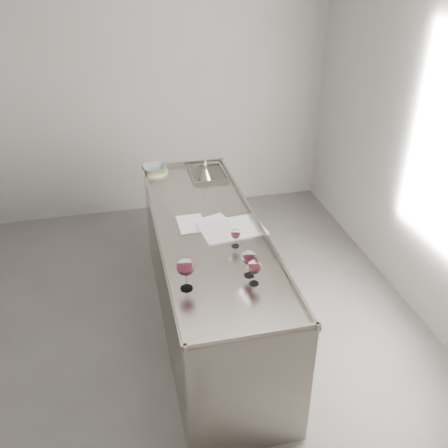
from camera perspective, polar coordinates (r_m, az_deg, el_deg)
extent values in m
cube|color=#4F4C4A|center=(3.96, -8.02, -15.40)|extent=(4.50, 5.00, 0.02)
cube|color=#969491|center=(5.49, -11.92, 14.68)|extent=(4.50, 0.02, 2.80)
cube|color=gray|center=(3.93, -1.66, -6.48)|extent=(0.75, 2.40, 0.92)
cube|color=gray|center=(3.67, -1.77, -0.56)|extent=(0.77, 2.42, 0.02)
cube|color=gray|center=(2.72, 3.33, -12.63)|extent=(0.77, 0.02, 0.03)
cube|color=gray|center=(4.71, -4.67, 6.90)|extent=(0.77, 0.02, 0.03)
cube|color=gray|center=(3.61, -7.46, -0.88)|extent=(0.02, 2.42, 0.03)
cube|color=gray|center=(3.73, 3.73, 0.41)|extent=(0.02, 2.42, 0.03)
cube|color=#595654|center=(4.50, -1.91, 5.57)|extent=(0.30, 0.38, 0.01)
cylinder|color=white|center=(3.06, -4.30, -7.31)|extent=(0.08, 0.08, 0.00)
cylinder|color=white|center=(3.03, -4.34, -6.48)|extent=(0.01, 0.01, 0.11)
ellipsoid|color=white|center=(2.97, -4.41, -4.88)|extent=(0.11, 0.11, 0.12)
cylinder|color=#3C0812|center=(2.98, -4.39, -5.28)|extent=(0.08, 0.08, 0.03)
cylinder|color=white|center=(3.10, 3.45, -6.78)|extent=(0.06, 0.06, 0.00)
cylinder|color=white|center=(3.07, 3.47, -6.14)|extent=(0.01, 0.01, 0.08)
ellipsoid|color=white|center=(3.02, 3.52, -4.90)|extent=(0.09, 0.09, 0.09)
cylinder|color=#3C080C|center=(3.04, 3.51, -5.21)|extent=(0.06, 0.06, 0.02)
cylinder|color=white|center=(3.16, 2.89, -5.85)|extent=(0.07, 0.07, 0.00)
cylinder|color=white|center=(3.14, 2.91, -5.16)|extent=(0.01, 0.01, 0.09)
ellipsoid|color=white|center=(3.09, 2.95, -3.83)|extent=(0.09, 0.09, 0.10)
cylinder|color=#340711|center=(3.10, 2.94, -4.16)|extent=(0.07, 0.07, 0.02)
cylinder|color=white|center=(3.44, 1.30, -2.52)|extent=(0.05, 0.05, 0.00)
cylinder|color=white|center=(3.43, 1.31, -2.02)|extent=(0.01, 0.01, 0.07)
ellipsoid|color=white|center=(3.39, 1.32, -1.11)|extent=(0.07, 0.07, 0.07)
cylinder|color=#380709|center=(3.40, 1.32, -1.33)|extent=(0.05, 0.05, 0.02)
cube|color=silver|center=(3.60, -0.83, -0.85)|extent=(0.26, 0.34, 0.01)
cube|color=silver|center=(3.67, 2.62, -0.24)|extent=(0.26, 0.34, 0.01)
cylinder|color=white|center=(3.63, 0.92, -0.46)|extent=(0.05, 0.32, 0.01)
cube|color=silver|center=(3.69, -0.65, -0.10)|extent=(0.30, 0.36, 0.00)
cube|color=white|center=(3.71, -3.75, 0.06)|extent=(0.20, 0.28, 0.00)
cylinder|color=beige|center=(4.57, -7.85, 5.92)|extent=(0.29, 0.29, 0.02)
imported|color=gray|center=(4.56, -7.89, 6.33)|extent=(0.22, 0.22, 0.05)
cone|color=#AEA79B|center=(4.37, -2.15, 5.67)|extent=(0.13, 0.13, 0.11)
cylinder|color=#AEA79B|center=(4.34, -2.17, 6.52)|extent=(0.02, 0.02, 0.03)
cylinder|color=olive|center=(4.33, -2.17, 6.77)|extent=(0.03, 0.03, 0.01)
cone|color=#AEA79B|center=(4.32, -2.18, 7.08)|extent=(0.02, 0.02, 0.04)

